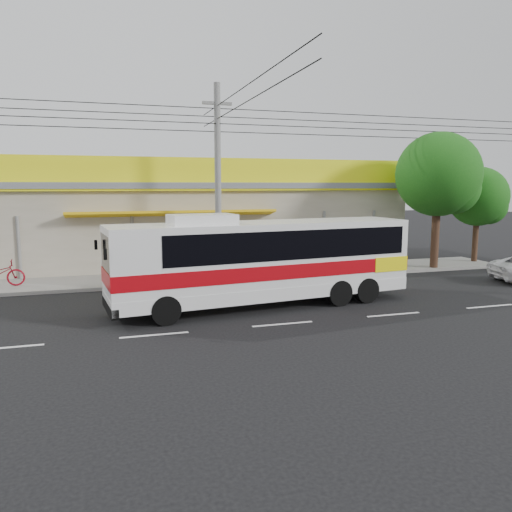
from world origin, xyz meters
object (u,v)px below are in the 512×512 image
(utility_pole, at_px, (217,119))
(coach_bus, at_px, (268,257))
(tree_near, at_px, (441,177))
(tree_far, at_px, (480,199))

(utility_pole, bearing_deg, coach_bus, -82.80)
(tree_near, xyz_separation_m, tree_far, (3.46, 1.16, -1.12))
(tree_far, bearing_deg, utility_pole, -177.17)
(utility_pole, xyz_separation_m, tree_far, (14.91, 0.74, -3.62))
(tree_near, distance_m, tree_far, 3.82)
(utility_pole, height_order, tree_near, utility_pole)
(tree_near, bearing_deg, utility_pole, 177.89)
(coach_bus, bearing_deg, utility_pole, 90.72)
(coach_bus, xyz_separation_m, utility_pole, (-0.66, 5.20, 5.44))
(tree_near, height_order, tree_far, tree_near)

